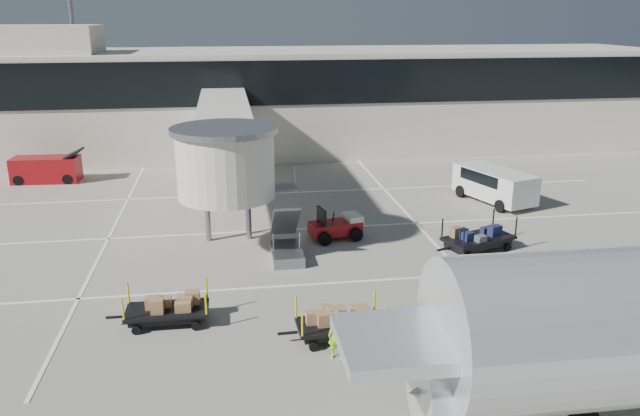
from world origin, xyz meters
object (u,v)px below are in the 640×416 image
at_px(ground_worker, 337,335).
at_px(minivan, 493,182).
at_px(belt_loader, 47,169).
at_px(box_cart_near, 341,325).
at_px(box_cart_far, 168,310).
at_px(baggage_tug, 337,227).
at_px(suitcase_cart, 480,239).

height_order(ground_worker, minivan, minivan).
bearing_deg(belt_loader, box_cart_near, -53.58).
relative_size(ground_worker, belt_loader, 0.36).
height_order(box_cart_far, belt_loader, belt_loader).
height_order(baggage_tug, belt_loader, belt_loader).
height_order(suitcase_cart, minivan, minivan).
bearing_deg(baggage_tug, minivan, 13.24).
distance_m(suitcase_cart, belt_loader, 28.85).
distance_m(minivan, belt_loader, 28.97).
bearing_deg(minivan, suitcase_cart, -135.66).
xyz_separation_m(box_cart_far, minivan, (17.94, 12.92, 0.63)).
bearing_deg(ground_worker, belt_loader, 136.20).
relative_size(box_cart_near, belt_loader, 0.79).
height_order(box_cart_near, belt_loader, belt_loader).
relative_size(baggage_tug, minivan, 0.49).
xyz_separation_m(baggage_tug, ground_worker, (-1.96, -11.20, 0.22)).
bearing_deg(box_cart_far, suitcase_cart, 20.90).
xyz_separation_m(suitcase_cart, belt_loader, (-23.69, 16.45, 0.28)).
relative_size(baggage_tug, belt_loader, 0.59).
xyz_separation_m(box_cart_near, minivan, (11.96, 14.97, 0.63)).
height_order(suitcase_cart, box_cart_far, suitcase_cart).
relative_size(suitcase_cart, belt_loader, 0.90).
distance_m(baggage_tug, box_cart_near, 10.13).
distance_m(baggage_tug, minivan, 11.48).
bearing_deg(box_cart_near, box_cart_far, 159.00).
bearing_deg(baggage_tug, box_cart_near, -111.67).
xyz_separation_m(suitcase_cart, box_cart_near, (-8.08, -7.39, -0.00)).
bearing_deg(ground_worker, minivan, 67.54).
height_order(baggage_tug, ground_worker, baggage_tug).
relative_size(suitcase_cart, box_cart_near, 1.14).
xyz_separation_m(suitcase_cart, minivan, (3.88, 7.58, 0.62)).
bearing_deg(belt_loader, minivan, -14.64).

